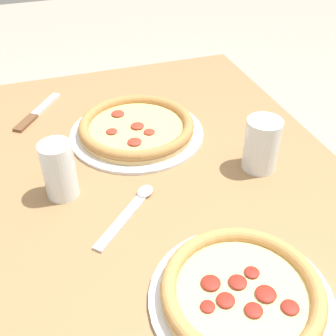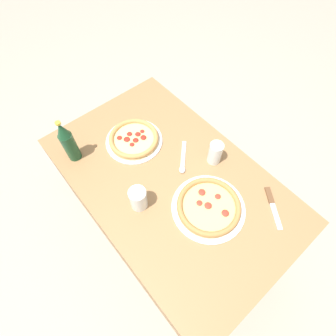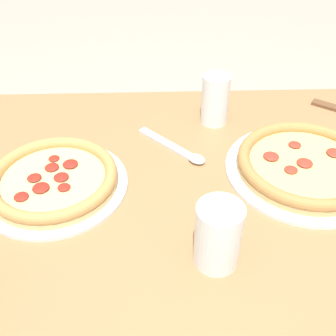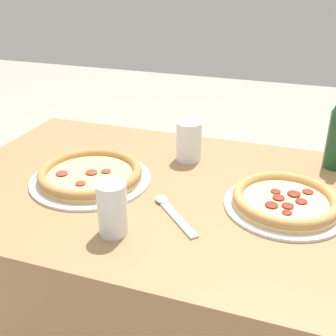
% 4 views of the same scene
% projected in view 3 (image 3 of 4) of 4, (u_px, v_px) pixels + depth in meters
% --- Properties ---
extents(table, '(1.26, 0.78, 0.70)m').
position_uv_depth(table, '(190.00, 285.00, 1.09)').
color(table, '#997047').
rests_on(table, ground_plane).
extents(pizza_pepperoni, '(0.30, 0.30, 0.04)m').
position_uv_depth(pizza_pepperoni, '(53.00, 180.00, 0.85)').
color(pizza_pepperoni, silver).
rests_on(pizza_pepperoni, table).
extents(pizza_veggie, '(0.33, 0.33, 0.04)m').
position_uv_depth(pizza_veggie, '(305.00, 165.00, 0.89)').
color(pizza_veggie, silver).
rests_on(pizza_veggie, table).
extents(glass_mango_juice, '(0.08, 0.08, 0.12)m').
position_uv_depth(glass_mango_juice, '(218.00, 237.00, 0.69)').
color(glass_mango_juice, white).
rests_on(glass_mango_juice, table).
extents(glass_lemonade, '(0.07, 0.07, 0.12)m').
position_uv_depth(glass_lemonade, '(215.00, 101.00, 1.02)').
color(glass_lemonade, white).
rests_on(glass_lemonade, table).
extents(spoon, '(0.16, 0.16, 0.01)m').
position_uv_depth(spoon, '(180.00, 151.00, 0.95)').
color(spoon, silver).
rests_on(spoon, table).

